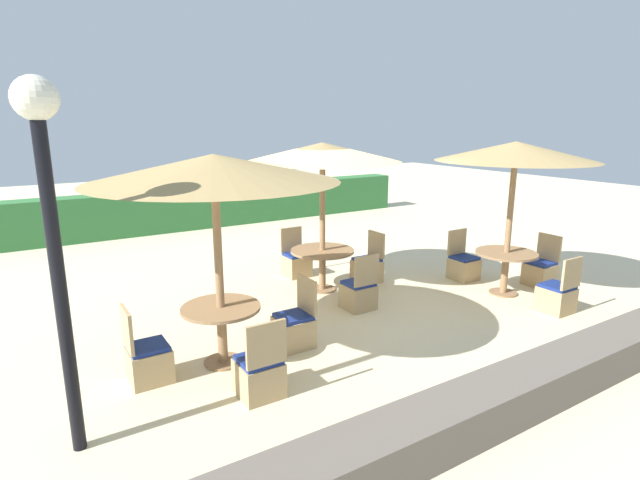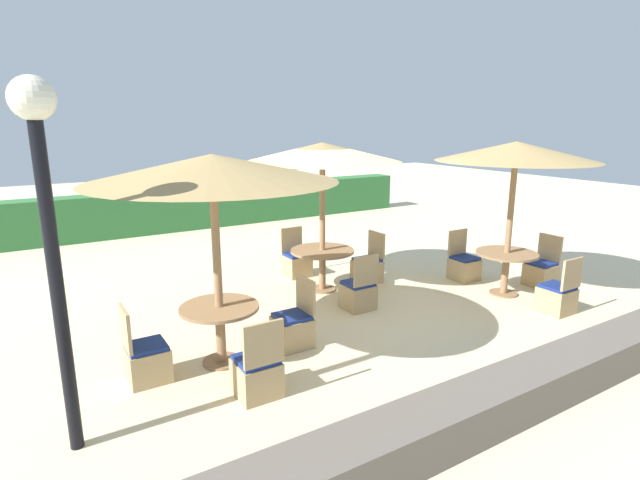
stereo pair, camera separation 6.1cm
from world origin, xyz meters
name	(u,v)px [view 2 (the right image)]	position (x,y,z in m)	size (l,w,h in m)	color
ground_plane	(338,298)	(0.00, 0.00, 0.00)	(40.00, 40.00, 0.00)	beige
hedge_row	(203,207)	(0.00, 6.88, 0.56)	(13.00, 0.70, 1.11)	#387A3D
stone_border	(536,384)	(0.00, -3.80, 0.22)	(10.00, 0.56, 0.44)	#6B6056
lamp_post	(45,197)	(-4.29, -2.03, 2.35)	(0.36, 0.36, 3.32)	black
parasol_center	(322,153)	(-0.01, 0.50, 2.43)	(2.67, 2.67, 2.60)	#93704C
round_table_center	(322,258)	(-0.01, 0.50, 0.60)	(1.12, 1.12, 0.75)	#93704C
patio_chair_center_east	(368,268)	(0.98, 0.47, 0.26)	(0.46, 0.46, 0.93)	tan
patio_chair_center_north	(296,263)	(0.01, 1.50, 0.26)	(0.46, 0.46, 0.93)	tan
patio_chair_center_south	(358,293)	(0.00, -0.57, 0.26)	(0.46, 0.46, 0.93)	tan
parasol_front_right	(516,152)	(2.57, -1.35, 2.45)	(2.61, 2.61, 2.63)	#93704C
round_table_front_right	(506,262)	(2.57, -1.35, 0.59)	(1.03, 1.03, 0.75)	#93704C
patio_chair_front_right_north	(464,266)	(2.61, -0.39, 0.26)	(0.46, 0.46, 0.93)	tan
patio_chair_front_right_east	(541,272)	(3.54, -1.39, 0.26)	(0.46, 0.46, 0.93)	tan
patio_chair_front_right_south	(557,297)	(2.56, -2.36, 0.26)	(0.46, 0.46, 0.93)	tan
parasol_front_left	(212,169)	(-2.54, -1.15, 2.42)	(2.92, 2.92, 2.60)	#93704C
round_table_front_left	(220,320)	(-2.54, -1.15, 0.57)	(0.97, 0.97, 0.75)	#93704C
patio_chair_front_left_east	(293,327)	(-1.54, -1.21, 0.26)	(0.46, 0.46, 0.93)	tan
patio_chair_front_left_south	(257,374)	(-2.48, -2.10, 0.26)	(0.46, 0.46, 0.93)	tan
patio_chair_front_left_west	(146,360)	(-3.44, -1.11, 0.26)	(0.46, 0.46, 0.93)	tan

